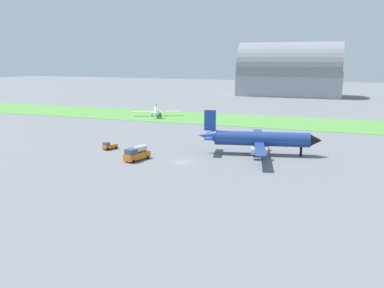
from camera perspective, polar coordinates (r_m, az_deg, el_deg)
ground_plane at (r=88.58m, az=-1.40°, el=-2.65°), size 600.00×600.00×0.00m
grass_taxiway_strip at (r=147.05m, az=6.87°, el=3.48°), size 360.00×28.00×0.08m
airplane_midfield_jet at (r=95.79m, az=9.72°, el=0.70°), size 29.47×29.90×10.63m
airplane_taxiing_turboprop at (r=155.94m, az=-5.18°, el=4.83°), size 18.26×15.85×5.83m
pushback_tug_near_gate at (r=102.64m, az=-11.92°, el=-0.25°), size 3.28×4.02×1.95m
fuel_truck_midfield at (r=90.77m, az=-8.05°, el=-1.36°), size 4.39×6.93×3.29m
hangar_distant at (r=241.45m, az=13.95°, el=10.13°), size 59.17×27.56×30.99m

